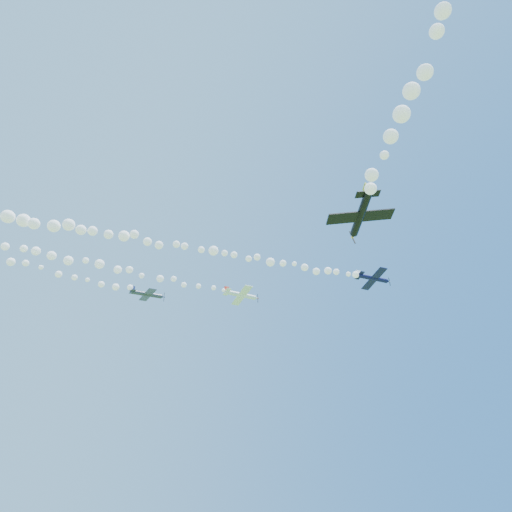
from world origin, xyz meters
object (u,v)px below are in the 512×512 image
plane_grey (147,294)px  plane_black (360,216)px  plane_navy (374,278)px  plane_white (241,295)px

plane_grey → plane_black: 46.89m
plane_navy → plane_white: bearing=142.7°
plane_navy → plane_grey: (-36.61, 22.52, -3.50)m
plane_navy → plane_grey: bearing=163.4°
plane_white → plane_navy: bearing=-43.9°
plane_grey → plane_black: size_ratio=0.92×
plane_white → plane_navy: plane_white is taller
plane_white → plane_grey: (-19.79, 0.74, -5.66)m
plane_navy → plane_grey: plane_navy is taller
plane_white → plane_grey: bearing=-173.8°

